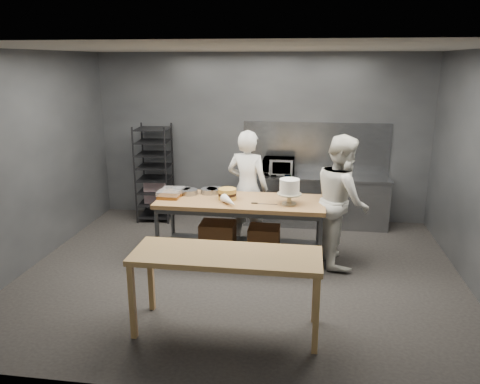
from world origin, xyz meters
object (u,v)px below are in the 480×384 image
Objects in this scene: chef_behind at (247,188)px; chef_right at (342,200)px; microwave at (279,166)px; frosted_cake_stand at (289,188)px; speed_rack at (155,174)px; work_table at (239,223)px; near_counter at (226,261)px; layer_cake at (227,194)px.

chef_right is (1.42, -0.57, 0.02)m from chef_behind.
frosted_cake_stand is at bearing -81.78° from microwave.
microwave is at bearing -98.31° from chef_behind.
speed_rack is 3.09m from frosted_cake_stand.
near_counter is at bearing -85.77° from work_table.
chef_behind is 3.39× the size of microwave.
frosted_cake_stand is (0.58, 1.78, 0.34)m from near_counter.
layer_cake is (-0.17, -0.00, 0.43)m from work_table.
microwave is (0.32, 3.61, 0.24)m from near_counter.
near_counter is at bearing -61.09° from speed_rack.
layer_cake is at bearing -45.02° from speed_rack.
work_table is 4.43× the size of microwave.
near_counter is 4.03m from speed_rack.
frosted_cake_stand is (-0.73, -0.22, 0.21)m from chef_right.
frosted_cake_stand is 0.91m from layer_cake.
speed_rack is 2.27m from microwave.
chef_behind is at bearing 92.39° from near_counter.
work_table is 6.66× the size of frosted_cake_stand.
chef_right reaches higher than layer_cake.
layer_cake is at bearing 173.08° from frosted_cake_stand.
chef_right is at bearing 16.61° from frosted_cake_stand.
microwave is 2.07× the size of layer_cake.
work_table reaches higher than near_counter.
chef_right reaches higher than chef_behind.
microwave is 1.85m from frosted_cake_stand.
chef_behind reaches higher than microwave.
frosted_cake_stand is at bearing -8.87° from work_table.
chef_right is 1.63m from layer_cake.
chef_behind is (-0.11, 2.57, 0.10)m from near_counter.
speed_rack is 2.08m from chef_behind.
chef_right is at bearing 3.89° from layer_cake.
near_counter is at bearing -80.62° from layer_cake.
chef_behind is at bearing 131.13° from frosted_cake_stand.
speed_rack is 0.95× the size of chef_behind.
chef_behind is 1.13m from microwave.
near_counter is at bearing -108.02° from frosted_cake_stand.
chef_right is at bearing 4.20° from work_table.
chef_right is (3.26, -1.53, 0.08)m from speed_rack.
work_table is 1.37× the size of speed_rack.
near_counter is 2.40m from chef_right.
chef_right is (1.45, 0.11, 0.37)m from work_table.
chef_behind is at bearing -112.18° from microwave.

